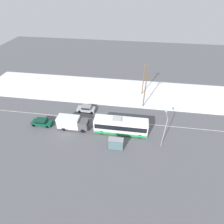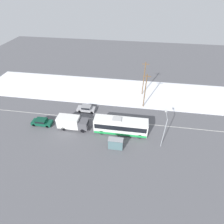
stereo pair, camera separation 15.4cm
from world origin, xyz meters
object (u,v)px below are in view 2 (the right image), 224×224
parked_car_near_truck (42,122)px  utility_pole_snowlot (144,79)px  box_truck (72,122)px  pedestrian_at_stop (121,140)px  streetlamp (165,127)px  utility_pole_roadside (145,91)px  city_bus (121,126)px  bus_shelter (115,143)px  sedan_car (86,108)px

parked_car_near_truck → utility_pole_snowlot: utility_pole_snowlot is taller
box_truck → pedestrian_at_stop: bearing=-15.8°
streetlamp → utility_pole_roadside: utility_pole_roadside is taller
box_truck → utility_pole_snowlot: (14.43, 15.63, 3.20)m
city_bus → box_truck: (-10.19, -0.24, -0.14)m
bus_shelter → utility_pole_roadside: (5.03, 14.38, 2.92)m
box_truck → sedan_car: bearing=78.4°
parked_car_near_truck → utility_pole_snowlot: size_ratio=0.48×
city_bus → box_truck: city_bus is taller
pedestrian_at_stop → bus_shelter: bus_shelter is taller
sedan_car → parked_car_near_truck: bearing=36.6°
parked_car_near_truck → streetlamp: size_ratio=0.64×
sedan_car → streetlamp: bearing=154.7°
pedestrian_at_stop → city_bus: bearing=98.5°
city_bus → utility_pole_snowlot: 16.25m
bus_shelter → streetlamp: streetlamp is taller
bus_shelter → streetlamp: bearing=17.0°
box_truck → bus_shelter: size_ratio=2.31×
parked_car_near_truck → streetlamp: (25.29, -1.84, 3.62)m
utility_pole_snowlot → sedan_car: bearing=-144.4°
city_bus → streetlamp: 8.74m
bus_shelter → utility_pole_roadside: utility_pole_roadside is taller
pedestrian_at_stop → utility_pole_roadside: size_ratio=0.20×
city_bus → parked_car_near_truck: bearing=-179.3°
utility_pole_roadside → bus_shelter: bearing=-109.3°
sedan_car → utility_pole_snowlot: bearing=-144.4°
sedan_car → city_bus: bearing=146.2°
sedan_car → utility_pole_roadside: (13.49, 3.75, 3.80)m
parked_car_near_truck → pedestrian_at_stop: size_ratio=2.44×
utility_pole_snowlot → city_bus: bearing=-105.4°
bus_shelter → city_bus: bearing=84.4°
bus_shelter → streetlamp: 9.33m
bus_shelter → streetlamp: (8.52, 2.61, 2.74)m
city_bus → utility_pole_roadside: size_ratio=1.23×
parked_car_near_truck → city_bus: bearing=0.7°
sedan_car → pedestrian_at_stop: pedestrian_at_stop is taller
box_truck → city_bus: bearing=1.3°
box_truck → parked_car_near_truck: size_ratio=1.47×
sedan_car → bus_shelter: size_ratio=1.53×
city_bus → utility_pole_snowlot: (4.24, 15.39, 3.05)m
utility_pole_roadside → utility_pole_snowlot: size_ratio=0.96×
utility_pole_snowlot → box_truck: bearing=-132.7°
parked_car_near_truck → utility_pole_roadside: (21.80, 9.93, 3.79)m
city_bus → pedestrian_at_stop: city_bus is taller
streetlamp → utility_pole_snowlot: 17.86m
parked_car_near_truck → bus_shelter: size_ratio=1.58×
sedan_car → utility_pole_roadside: size_ratio=0.49×
sedan_car → streetlamp: size_ratio=0.62×
parked_car_near_truck → streetlamp: streetlamp is taller
bus_shelter → utility_pole_snowlot: 20.82m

